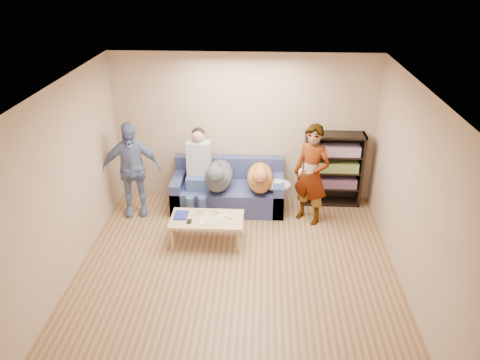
# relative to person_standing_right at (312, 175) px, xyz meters

# --- Properties ---
(ground) EXTENTS (5.00, 5.00, 0.00)m
(ground) POSITION_rel_person_standing_right_xyz_m (-1.12, -1.69, -0.83)
(ground) COLOR brown
(ground) RESTS_ON ground
(ceiling) EXTENTS (5.00, 5.00, 0.00)m
(ceiling) POSITION_rel_person_standing_right_xyz_m (-1.12, -1.69, 1.77)
(ceiling) COLOR white
(ceiling) RESTS_ON ground
(wall_back) EXTENTS (4.50, 0.00, 4.50)m
(wall_back) POSITION_rel_person_standing_right_xyz_m (-1.12, 0.81, 0.47)
(wall_back) COLOR tan
(wall_back) RESTS_ON ground
(wall_front) EXTENTS (4.50, 0.00, 4.50)m
(wall_front) POSITION_rel_person_standing_right_xyz_m (-1.12, -4.19, 0.47)
(wall_front) COLOR tan
(wall_front) RESTS_ON ground
(wall_left) EXTENTS (0.00, 5.00, 5.00)m
(wall_left) POSITION_rel_person_standing_right_xyz_m (-3.37, -1.69, 0.47)
(wall_left) COLOR tan
(wall_left) RESTS_ON ground
(wall_right) EXTENTS (0.00, 5.00, 5.00)m
(wall_right) POSITION_rel_person_standing_right_xyz_m (1.13, -1.69, 0.47)
(wall_right) COLOR tan
(wall_right) RESTS_ON ground
(blanket) EXTENTS (0.46, 0.39, 0.16)m
(blanket) POSITION_rel_person_standing_right_xyz_m (-0.53, 0.26, -0.32)
(blanket) COLOR silver
(blanket) RESTS_ON sofa
(person_standing_right) EXTENTS (0.73, 0.67, 1.67)m
(person_standing_right) POSITION_rel_person_standing_right_xyz_m (0.00, 0.00, 0.00)
(person_standing_right) COLOR gray
(person_standing_right) RESTS_ON ground
(person_standing_left) EXTENTS (1.02, 0.60, 1.64)m
(person_standing_left) POSITION_rel_person_standing_right_xyz_m (-2.94, 0.08, -0.01)
(person_standing_left) COLOR #7287B7
(person_standing_left) RESTS_ON ground
(held_controller) EXTENTS (0.07, 0.12, 0.03)m
(held_controller) POSITION_rel_person_standing_right_xyz_m (-0.20, -0.20, 0.16)
(held_controller) COLOR silver
(held_controller) RESTS_ON person_standing_right
(notebook_blue) EXTENTS (0.20, 0.26, 0.03)m
(notebook_blue) POSITION_rel_person_standing_right_xyz_m (-2.01, -0.69, -0.40)
(notebook_blue) COLOR navy
(notebook_blue) RESTS_ON coffee_table
(papers) EXTENTS (0.26, 0.20, 0.02)m
(papers) POSITION_rel_person_standing_right_xyz_m (-1.56, -0.84, -0.41)
(papers) COLOR white
(papers) RESTS_ON coffee_table
(magazine) EXTENTS (0.22, 0.17, 0.01)m
(magazine) POSITION_rel_person_standing_right_xyz_m (-1.53, -0.82, -0.39)
(magazine) COLOR #C1B59B
(magazine) RESTS_ON coffee_table
(camera_silver) EXTENTS (0.11, 0.06, 0.05)m
(camera_silver) POSITION_rel_person_standing_right_xyz_m (-1.73, -0.62, -0.39)
(camera_silver) COLOR silver
(camera_silver) RESTS_ON coffee_table
(controller_a) EXTENTS (0.04, 0.13, 0.03)m
(controller_a) POSITION_rel_person_standing_right_xyz_m (-1.33, -0.64, -0.40)
(controller_a) COLOR silver
(controller_a) RESTS_ON coffee_table
(controller_b) EXTENTS (0.09, 0.06, 0.03)m
(controller_b) POSITION_rel_person_standing_right_xyz_m (-1.25, -0.72, -0.40)
(controller_b) COLOR silver
(controller_b) RESTS_ON coffee_table
(headphone_cup_a) EXTENTS (0.07, 0.07, 0.02)m
(headphone_cup_a) POSITION_rel_person_standing_right_xyz_m (-1.41, -0.76, -0.40)
(headphone_cup_a) COLOR white
(headphone_cup_a) RESTS_ON coffee_table
(headphone_cup_b) EXTENTS (0.07, 0.07, 0.02)m
(headphone_cup_b) POSITION_rel_person_standing_right_xyz_m (-1.41, -0.68, -0.40)
(headphone_cup_b) COLOR white
(headphone_cup_b) RESTS_ON coffee_table
(pen_orange) EXTENTS (0.13, 0.06, 0.01)m
(pen_orange) POSITION_rel_person_standing_right_xyz_m (-1.63, -0.90, -0.41)
(pen_orange) COLOR orange
(pen_orange) RESTS_ON coffee_table
(pen_black) EXTENTS (0.13, 0.08, 0.01)m
(pen_black) POSITION_rel_person_standing_right_xyz_m (-1.49, -0.56, -0.41)
(pen_black) COLOR black
(pen_black) RESTS_ON coffee_table
(wallet) EXTENTS (0.07, 0.12, 0.02)m
(wallet) POSITION_rel_person_standing_right_xyz_m (-1.86, -0.86, -0.41)
(wallet) COLOR black
(wallet) RESTS_ON coffee_table
(sofa) EXTENTS (1.90, 0.85, 0.82)m
(sofa) POSITION_rel_person_standing_right_xyz_m (-1.37, 0.41, -0.55)
(sofa) COLOR #515B93
(sofa) RESTS_ON ground
(person_seated) EXTENTS (0.40, 0.73, 1.47)m
(person_seated) POSITION_rel_person_standing_right_xyz_m (-1.86, 0.28, -0.06)
(person_seated) COLOR #425091
(person_seated) RESTS_ON sofa
(dog_gray) EXTENTS (0.48, 1.28, 0.69)m
(dog_gray) POSITION_rel_person_standing_right_xyz_m (-1.52, 0.23, -0.16)
(dog_gray) COLOR #50515A
(dog_gray) RESTS_ON sofa
(dog_tan) EXTENTS (0.44, 1.18, 0.64)m
(dog_tan) POSITION_rel_person_standing_right_xyz_m (-0.82, 0.23, -0.18)
(dog_tan) COLOR #C2853B
(dog_tan) RESTS_ON sofa
(coffee_table) EXTENTS (1.10, 0.60, 0.42)m
(coffee_table) POSITION_rel_person_standing_right_xyz_m (-1.61, -0.74, -0.46)
(coffee_table) COLOR #D3BA82
(coffee_table) RESTS_ON ground
(bookshelf) EXTENTS (1.00, 0.34, 1.30)m
(bookshelf) POSITION_rel_person_standing_right_xyz_m (0.43, 0.64, -0.15)
(bookshelf) COLOR black
(bookshelf) RESTS_ON ground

